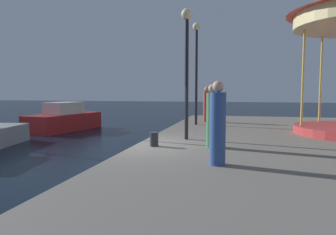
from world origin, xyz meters
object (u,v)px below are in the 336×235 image
(bollard_north, at_px, (154,139))
(person_far_corner, at_px, (206,105))
(person_mid_promenade, at_px, (212,118))
(person_by_the_water, at_px, (218,126))
(lamp_post_far_end, at_px, (196,56))
(motorboat_red, at_px, (64,120))
(lamp_post_mid_promenade, at_px, (187,50))

(bollard_north, bearing_deg, person_far_corner, 84.33)
(person_mid_promenade, bearing_deg, person_by_the_water, -82.20)
(lamp_post_far_end, distance_m, person_mid_promenade, 6.30)
(motorboat_red, bearing_deg, lamp_post_mid_promenade, -38.63)
(person_mid_promenade, distance_m, person_far_corner, 7.26)
(lamp_post_mid_promenade, distance_m, person_mid_promenade, 2.57)
(lamp_post_mid_promenade, bearing_deg, bollard_north, -115.39)
(motorboat_red, bearing_deg, bollard_north, -46.44)
(motorboat_red, xyz_separation_m, lamp_post_far_end, (8.33, -2.43, 3.31))
(lamp_post_mid_promenade, distance_m, person_far_corner, 6.27)
(bollard_north, height_order, person_far_corner, person_far_corner)
(lamp_post_mid_promenade, relative_size, lamp_post_far_end, 0.89)
(lamp_post_mid_promenade, bearing_deg, person_mid_promenade, -53.52)
(person_by_the_water, bearing_deg, bollard_north, 135.71)
(bollard_north, distance_m, person_by_the_water, 2.74)
(person_mid_promenade, bearing_deg, bollard_north, -173.59)
(person_by_the_water, bearing_deg, lamp_post_far_end, 100.98)
(lamp_post_far_end, relative_size, person_far_corner, 2.62)
(person_far_corner, bearing_deg, bollard_north, -95.67)
(person_mid_promenade, bearing_deg, lamp_post_far_end, 102.10)
(lamp_post_far_end, relative_size, person_by_the_water, 2.63)
(motorboat_red, relative_size, lamp_post_mid_promenade, 1.21)
(lamp_post_far_end, distance_m, person_far_corner, 2.78)
(lamp_post_mid_promenade, bearing_deg, motorboat_red, 141.37)
(lamp_post_mid_promenade, xyz_separation_m, bollard_north, (-0.69, -1.45, -2.66))
(motorboat_red, distance_m, person_by_the_water, 14.20)
(bollard_north, distance_m, person_mid_promenade, 1.75)
(lamp_post_far_end, xyz_separation_m, bollard_north, (-0.40, -5.91, -2.96))
(motorboat_red, xyz_separation_m, person_far_corner, (8.66, -0.95, 0.98))
(motorboat_red, distance_m, lamp_post_far_end, 9.28)
(motorboat_red, distance_m, lamp_post_mid_promenade, 11.43)
(lamp_post_mid_promenade, xyz_separation_m, person_mid_promenade, (0.94, -1.27, -2.03))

